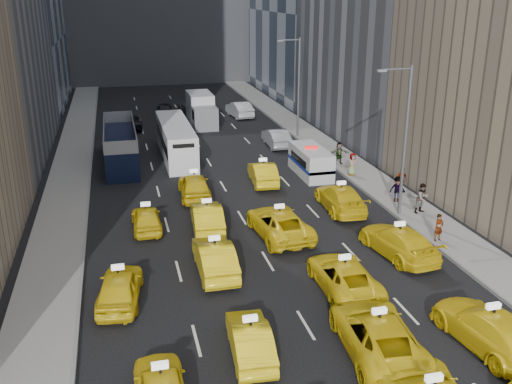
% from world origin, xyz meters
% --- Properties ---
extents(ground, '(160.00, 160.00, 0.00)m').
position_xyz_m(ground, '(0.00, 0.00, 0.00)').
color(ground, black).
rests_on(ground, ground).
extents(sidewalk_west, '(3.00, 90.00, 0.15)m').
position_xyz_m(sidewalk_west, '(-10.50, 25.00, 0.07)').
color(sidewalk_west, gray).
rests_on(sidewalk_west, ground).
extents(sidewalk_east, '(3.00, 90.00, 0.15)m').
position_xyz_m(sidewalk_east, '(10.50, 25.00, 0.07)').
color(sidewalk_east, gray).
rests_on(sidewalk_east, ground).
extents(curb_west, '(0.15, 90.00, 0.18)m').
position_xyz_m(curb_west, '(-9.05, 25.00, 0.09)').
color(curb_west, slate).
rests_on(curb_west, ground).
extents(curb_east, '(0.15, 90.00, 0.18)m').
position_xyz_m(curb_east, '(9.05, 25.00, 0.09)').
color(curb_east, slate).
rests_on(curb_east, ground).
extents(streetlight_near, '(2.15, 0.22, 9.00)m').
position_xyz_m(streetlight_near, '(9.18, 12.00, 4.92)').
color(streetlight_near, '#595B60').
rests_on(streetlight_near, ground).
extents(streetlight_far, '(2.15, 0.22, 9.00)m').
position_xyz_m(streetlight_far, '(9.18, 32.00, 4.92)').
color(streetlight_far, '#595B60').
rests_on(streetlight_far, ground).
extents(taxi_5, '(1.71, 4.16, 1.34)m').
position_xyz_m(taxi_5, '(-2.66, 0.60, 0.67)').
color(taxi_5, yellow).
rests_on(taxi_5, ground).
extents(taxi_6, '(3.10, 5.84, 1.56)m').
position_xyz_m(taxi_6, '(2.00, -0.39, 0.78)').
color(taxi_6, yellow).
rests_on(taxi_6, ground).
extents(taxi_7, '(2.70, 5.53, 1.55)m').
position_xyz_m(taxi_7, '(6.31, -1.08, 0.77)').
color(taxi_7, yellow).
rests_on(taxi_7, ground).
extents(taxi_8, '(2.35, 4.58, 1.49)m').
position_xyz_m(taxi_8, '(-7.30, 5.67, 0.75)').
color(taxi_8, yellow).
rests_on(taxi_8, ground).
extents(taxi_9, '(1.71, 4.80, 1.58)m').
position_xyz_m(taxi_9, '(-2.78, 7.48, 0.79)').
color(taxi_9, yellow).
rests_on(taxi_9, ground).
extents(taxi_10, '(2.47, 5.14, 1.41)m').
position_xyz_m(taxi_10, '(2.60, 4.39, 0.71)').
color(taxi_10, yellow).
rests_on(taxi_10, ground).
extents(taxi_11, '(2.81, 5.48, 1.52)m').
position_xyz_m(taxi_11, '(6.69, 7.08, 0.76)').
color(taxi_11, yellow).
rests_on(taxi_11, ground).
extents(taxi_12, '(1.63, 3.95, 1.34)m').
position_xyz_m(taxi_12, '(-5.65, 13.53, 0.67)').
color(taxi_12, yellow).
rests_on(taxi_12, ground).
extents(taxi_13, '(1.96, 4.80, 1.55)m').
position_xyz_m(taxi_13, '(-2.30, 12.70, 0.77)').
color(taxi_13, yellow).
rests_on(taxi_13, ground).
extents(taxi_14, '(2.94, 5.71, 1.54)m').
position_xyz_m(taxi_14, '(1.43, 10.88, 0.77)').
color(taxi_14, yellow).
rests_on(taxi_14, ground).
extents(taxi_15, '(2.51, 5.46, 1.55)m').
position_xyz_m(taxi_15, '(6.23, 13.81, 0.77)').
color(taxi_15, yellow).
rests_on(taxi_15, ground).
extents(taxi_16, '(2.10, 4.82, 1.62)m').
position_xyz_m(taxi_16, '(-2.25, 18.20, 0.81)').
color(taxi_16, yellow).
rests_on(taxi_16, ground).
extents(taxi_17, '(2.01, 4.73, 1.52)m').
position_xyz_m(taxi_17, '(2.86, 19.97, 0.76)').
color(taxi_17, yellow).
rests_on(taxi_17, ground).
extents(nypd_van, '(2.16, 5.12, 2.17)m').
position_xyz_m(nypd_van, '(6.77, 21.03, 0.98)').
color(nypd_van, silver).
rests_on(nypd_van, ground).
extents(double_decker, '(2.99, 10.63, 3.06)m').
position_xyz_m(double_decker, '(-6.73, 27.46, 1.51)').
color(double_decker, black).
rests_on(double_decker, ground).
extents(city_bus, '(3.68, 11.05, 2.80)m').
position_xyz_m(city_bus, '(-2.32, 28.29, 1.38)').
color(city_bus, white).
rests_on(city_bus, ground).
extents(box_truck, '(2.37, 6.78, 3.09)m').
position_xyz_m(box_truck, '(1.51, 39.47, 1.52)').
color(box_truck, silver).
rests_on(box_truck, ground).
extents(misc_car_0, '(1.74, 4.75, 1.55)m').
position_xyz_m(misc_car_0, '(6.55, 29.51, 0.78)').
color(misc_car_0, '#979B9E').
rests_on(misc_car_0, ground).
extents(misc_car_1, '(2.34, 4.91, 1.35)m').
position_xyz_m(misc_car_1, '(-5.67, 39.42, 0.68)').
color(misc_car_1, black).
rests_on(misc_car_1, ground).
extents(misc_car_2, '(2.84, 5.87, 1.65)m').
position_xyz_m(misc_car_2, '(1.43, 45.26, 0.82)').
color(misc_car_2, slate).
rests_on(misc_car_2, ground).
extents(misc_car_3, '(1.93, 4.21, 1.40)m').
position_xyz_m(misc_car_3, '(-1.71, 44.99, 0.70)').
color(misc_car_3, black).
rests_on(misc_car_3, ground).
extents(misc_car_4, '(2.27, 5.22, 1.67)m').
position_xyz_m(misc_car_4, '(6.05, 42.24, 0.83)').
color(misc_car_4, '#B7BABF').
rests_on(misc_car_4, ground).
extents(pedestrian_0, '(0.62, 0.47, 1.52)m').
position_xyz_m(pedestrian_0, '(9.48, 7.91, 0.91)').
color(pedestrian_0, gray).
rests_on(pedestrian_0, sidewalk_east).
extents(pedestrian_1, '(1.01, 0.76, 1.85)m').
position_xyz_m(pedestrian_1, '(10.69, 11.83, 1.07)').
color(pedestrian_1, gray).
rests_on(pedestrian_1, sidewalk_east).
extents(pedestrian_2, '(1.14, 0.61, 1.68)m').
position_xyz_m(pedestrian_2, '(10.14, 13.94, 0.99)').
color(pedestrian_2, gray).
rests_on(pedestrian_2, sidewalk_east).
extents(pedestrian_3, '(1.11, 0.79, 1.73)m').
position_xyz_m(pedestrian_3, '(11.20, 15.46, 1.01)').
color(pedestrian_3, gray).
rests_on(pedestrian_3, sidewalk_east).
extents(pedestrian_4, '(0.84, 0.50, 1.65)m').
position_xyz_m(pedestrian_4, '(9.53, 19.80, 0.97)').
color(pedestrian_4, gray).
rests_on(pedestrian_4, sidewalk_east).
extents(pedestrian_5, '(1.61, 0.52, 1.71)m').
position_xyz_m(pedestrian_5, '(9.65, 22.68, 1.01)').
color(pedestrian_5, gray).
rests_on(pedestrian_5, sidewalk_east).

